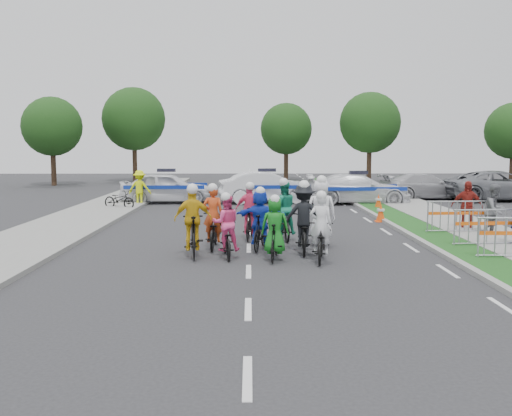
{
  "coord_description": "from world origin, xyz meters",
  "views": [
    {
      "loc": [
        0.04,
        -12.87,
        2.91
      ],
      "look_at": [
        0.21,
        3.4,
        1.1
      ],
      "focal_mm": 40.0,
      "sensor_mm": 36.0,
      "label": 1
    }
  ],
  "objects_px": {
    "rider_7": "(321,219)",
    "cone_0": "(381,213)",
    "rider_6": "(213,227)",
    "tree_0": "(52,127)",
    "cone_1": "(378,202)",
    "rider_5": "(260,223)",
    "spectator_1": "(495,210)",
    "marshal_hiviz": "(140,188)",
    "tree_1": "(370,123)",
    "rider_9": "(250,217)",
    "rider_0": "(320,238)",
    "barrier_1": "(487,229)",
    "rider_3": "(193,229)",
    "rider_8": "(283,217)",
    "barrier_2": "(457,218)",
    "parked_bike": "(119,200)",
    "tree_4": "(286,129)",
    "spectator_2": "(467,206)",
    "civilian_suv": "(500,186)",
    "rider_2": "(226,233)",
    "rider_1": "(275,234)",
    "police_car_2": "(358,189)",
    "civilian_sedan": "(424,186)",
    "police_car_1": "(267,187)",
    "tree_3": "(134,119)",
    "rider_4": "(303,225)"
  },
  "relations": [
    {
      "from": "rider_7",
      "to": "cone_0",
      "type": "height_order",
      "value": "rider_7"
    },
    {
      "from": "rider_6",
      "to": "tree_0",
      "type": "relative_size",
      "value": 0.29
    },
    {
      "from": "cone_1",
      "to": "rider_5",
      "type": "bearing_deg",
      "value": -118.99
    },
    {
      "from": "spectator_1",
      "to": "marshal_hiviz",
      "type": "bearing_deg",
      "value": 112.12
    },
    {
      "from": "cone_0",
      "to": "tree_1",
      "type": "bearing_deg",
      "value": 79.44
    },
    {
      "from": "rider_6",
      "to": "rider_9",
      "type": "height_order",
      "value": "rider_6"
    },
    {
      "from": "rider_0",
      "to": "barrier_1",
      "type": "distance_m",
      "value": 5.19
    },
    {
      "from": "rider_3",
      "to": "rider_8",
      "type": "xyz_separation_m",
      "value": [
        2.5,
        2.64,
        -0.03
      ]
    },
    {
      "from": "rider_7",
      "to": "rider_9",
      "type": "distance_m",
      "value": 2.31
    },
    {
      "from": "rider_0",
      "to": "barrier_2",
      "type": "xyz_separation_m",
      "value": [
        4.9,
        4.08,
        -0.03
      ]
    },
    {
      "from": "parked_bike",
      "to": "tree_4",
      "type": "xyz_separation_m",
      "value": [
        8.89,
        21.15,
        3.75
      ]
    },
    {
      "from": "cone_0",
      "to": "parked_bike",
      "type": "distance_m",
      "value": 11.71
    },
    {
      "from": "parked_bike",
      "to": "cone_0",
      "type": "bearing_deg",
      "value": -84.19
    },
    {
      "from": "spectator_2",
      "to": "civilian_suv",
      "type": "bearing_deg",
      "value": 82.92
    },
    {
      "from": "cone_0",
      "to": "tree_4",
      "type": "bearing_deg",
      "value": 94.47
    },
    {
      "from": "spectator_2",
      "to": "tree_1",
      "type": "bearing_deg",
      "value": 107.41
    },
    {
      "from": "marshal_hiviz",
      "to": "rider_2",
      "type": "bearing_deg",
      "value": 116.77
    },
    {
      "from": "marshal_hiviz",
      "to": "tree_1",
      "type": "xyz_separation_m",
      "value": [
        14.29,
        15.42,
        3.69
      ]
    },
    {
      "from": "rider_7",
      "to": "tree_0",
      "type": "bearing_deg",
      "value": -58.52
    },
    {
      "from": "rider_1",
      "to": "rider_8",
      "type": "xyz_separation_m",
      "value": [
        0.39,
        3.12,
        0.05
      ]
    },
    {
      "from": "police_car_2",
      "to": "tree_4",
      "type": "height_order",
      "value": "tree_4"
    },
    {
      "from": "rider_1",
      "to": "rider_9",
      "type": "height_order",
      "value": "rider_9"
    },
    {
      "from": "rider_7",
      "to": "barrier_1",
      "type": "bearing_deg",
      "value": 172.14
    },
    {
      "from": "marshal_hiviz",
      "to": "barrier_1",
      "type": "distance_m",
      "value": 16.74
    },
    {
      "from": "rider_6",
      "to": "barrier_1",
      "type": "height_order",
      "value": "rider_6"
    },
    {
      "from": "spectator_2",
      "to": "parked_bike",
      "type": "xyz_separation_m",
      "value": [
        -13.2,
        6.82,
        -0.42
      ]
    },
    {
      "from": "rider_2",
      "to": "spectator_2",
      "type": "bearing_deg",
      "value": -158.68
    },
    {
      "from": "parked_bike",
      "to": "spectator_1",
      "type": "bearing_deg",
      "value": -92.17
    },
    {
      "from": "police_car_2",
      "to": "civilian_sedan",
      "type": "relative_size",
      "value": 1.06
    },
    {
      "from": "rider_0",
      "to": "tree_4",
      "type": "distance_m",
      "value": 33.03
    },
    {
      "from": "rider_2",
      "to": "police_car_2",
      "type": "relative_size",
      "value": 0.34
    },
    {
      "from": "spectator_1",
      "to": "tree_0",
      "type": "relative_size",
      "value": 0.27
    },
    {
      "from": "police_car_1",
      "to": "civilian_sedan",
      "type": "bearing_deg",
      "value": -86.27
    },
    {
      "from": "tree_3",
      "to": "tree_4",
      "type": "bearing_deg",
      "value": 9.46
    },
    {
      "from": "rider_4",
      "to": "parked_bike",
      "type": "xyz_separation_m",
      "value": [
        -7.36,
        10.5,
        -0.32
      ]
    },
    {
      "from": "rider_9",
      "to": "barrier_1",
      "type": "height_order",
      "value": "rider_9"
    },
    {
      "from": "cone_0",
      "to": "tree_0",
      "type": "bearing_deg",
      "value": 134.26
    },
    {
      "from": "spectator_2",
      "to": "barrier_1",
      "type": "bearing_deg",
      "value": -79.54
    },
    {
      "from": "civilian_suv",
      "to": "cone_1",
      "type": "height_order",
      "value": "civilian_suv"
    },
    {
      "from": "rider_0",
      "to": "rider_7",
      "type": "xyz_separation_m",
      "value": [
        0.28,
        2.21,
        0.2
      ]
    },
    {
      "from": "civilian_sedan",
      "to": "barrier_2",
      "type": "bearing_deg",
      "value": 158.42
    },
    {
      "from": "rider_3",
      "to": "rider_6",
      "type": "relative_size",
      "value": 1.04
    },
    {
      "from": "police_car_2",
      "to": "civilian_suv",
      "type": "bearing_deg",
      "value": -76.18
    },
    {
      "from": "rider_6",
      "to": "barrier_2",
      "type": "bearing_deg",
      "value": -163.17
    },
    {
      "from": "rider_2",
      "to": "tree_3",
      "type": "relative_size",
      "value": 0.24
    },
    {
      "from": "police_car_1",
      "to": "tree_0",
      "type": "bearing_deg",
      "value": 42.26
    },
    {
      "from": "rider_0",
      "to": "marshal_hiviz",
      "type": "distance_m",
      "value": 15.15
    },
    {
      "from": "rider_6",
      "to": "barrier_1",
      "type": "xyz_separation_m",
      "value": [
        7.7,
        -0.14,
        -0.05
      ]
    },
    {
      "from": "tree_3",
      "to": "tree_4",
      "type": "relative_size",
      "value": 1.17
    },
    {
      "from": "civilian_suv",
      "to": "rider_9",
      "type": "bearing_deg",
      "value": 128.45
    }
  ]
}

